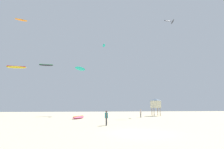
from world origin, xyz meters
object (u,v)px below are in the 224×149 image
object	(u,v)px
person_foreground	(106,117)
person_midground	(141,113)
kite_grounded_near	(78,117)
kite_aloft_6	(104,45)
lifeguard_tower	(156,103)
kite_aloft_1	(173,22)
kite_aloft_0	(16,67)
kite_aloft_5	(168,21)
kite_aloft_2	(80,69)
kite_aloft_4	(46,65)
kite_aloft_7	(21,20)

from	to	relation	value
person_foreground	person_midground	size ratio (longest dim) A/B	1.08
kite_grounded_near	kite_aloft_6	size ratio (longest dim) A/B	1.65
lifeguard_tower	kite_aloft_1	distance (m)	26.56
kite_aloft_0	kite_aloft_6	bearing A→B (deg)	48.42
kite_aloft_1	kite_aloft_5	xyz separation A→B (m)	(-3.43, -3.92, -1.95)
kite_aloft_2	kite_aloft_0	bearing A→B (deg)	-121.18
kite_aloft_4	kite_grounded_near	bearing A→B (deg)	-58.37
lifeguard_tower	kite_aloft_2	bearing A→B (deg)	160.53
lifeguard_tower	kite_aloft_5	xyz separation A→B (m)	(5.13, 1.56, 22.59)
kite_aloft_2	kite_aloft_5	bearing A→B (deg)	-11.97
kite_aloft_6	kite_aloft_2	bearing A→B (deg)	-161.57
kite_aloft_4	kite_aloft_7	xyz separation A→B (m)	(-0.04, -20.03, 3.82)
kite_aloft_4	kite_aloft_7	bearing A→B (deg)	-90.13
person_midground	kite_aloft_4	size ratio (longest dim) A/B	0.41
person_foreground	kite_aloft_7	world-z (taller)	kite_aloft_7
person_midground	kite_aloft_4	distance (m)	30.77
person_midground	person_foreground	bearing A→B (deg)	-98.69
kite_aloft_1	kite_aloft_2	bearing A→B (deg)	177.62
person_midground	kite_aloft_2	size ratio (longest dim) A/B	0.40
lifeguard_tower	kite_aloft_4	bearing A→B (deg)	160.91
kite_grounded_near	lifeguard_tower	bearing A→B (deg)	22.28
kite_aloft_0	kite_aloft_1	bearing A→B (deg)	22.56
lifeguard_tower	kite_aloft_6	size ratio (longest dim) A/B	1.58
person_midground	kite_aloft_0	size ratio (longest dim) A/B	0.49
person_foreground	kite_aloft_5	world-z (taller)	kite_aloft_5
kite_grounded_near	lifeguard_tower	distance (m)	19.64
person_midground	kite_aloft_0	world-z (taller)	kite_aloft_0
person_foreground	kite_aloft_7	bearing A→B (deg)	-32.41
person_foreground	kite_aloft_4	bearing A→B (deg)	-63.14
person_foreground	kite_aloft_4	size ratio (longest dim) A/B	0.44
kite_aloft_1	kite_aloft_5	world-z (taller)	kite_aloft_1
person_midground	kite_aloft_1	xyz separation A→B (m)	(13.95, 10.98, 26.63)
kite_aloft_1	kite_aloft_7	distance (m)	41.53
kite_aloft_1	person_foreground	bearing A→B (deg)	-131.78
kite_aloft_2	kite_aloft_6	size ratio (longest dim) A/B	1.58
kite_aloft_5	kite_aloft_6	bearing A→B (deg)	157.04
kite_aloft_4	person_foreground	bearing A→B (deg)	-63.50
lifeguard_tower	kite_aloft_2	xyz separation A→B (m)	(-18.72, 6.62, 9.46)
kite_aloft_0	kite_aloft_1	distance (m)	44.50
kite_grounded_near	lifeguard_tower	world-z (taller)	lifeguard_tower
lifeguard_tower	kite_aloft_4	xyz separation A→B (m)	(-28.62, 9.91, 10.93)
kite_aloft_4	kite_aloft_1	bearing A→B (deg)	-6.79
person_foreground	kite_aloft_6	world-z (taller)	kite_aloft_6
kite_aloft_1	kite_aloft_7	bearing A→B (deg)	-157.25
person_midground	kite_aloft_1	bearing A→B (deg)	60.54
person_foreground	kite_aloft_0	world-z (taller)	kite_aloft_0
kite_aloft_7	kite_aloft_6	bearing A→B (deg)	48.77
kite_aloft_1	kite_aloft_7	xyz separation A→B (m)	(-37.22, -15.61, -9.78)
kite_aloft_6	kite_aloft_1	bearing A→B (deg)	-9.25
kite_aloft_1	kite_aloft_2	world-z (taller)	kite_aloft_1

